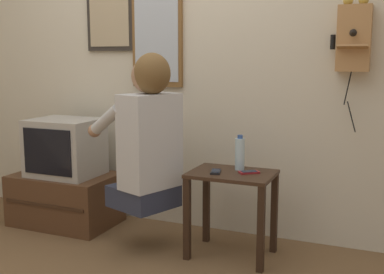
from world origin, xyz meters
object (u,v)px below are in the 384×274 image
cell_phone_spare (249,172)px  cell_phone_held (216,172)px  person (148,134)px  wall_phone_antique (354,37)px  wall_mirror (157,35)px  water_bottle (240,154)px  television (65,147)px  framed_picture (110,20)px

cell_phone_spare → cell_phone_held: bearing=-108.7°
person → cell_phone_held: person is taller
cell_phone_spare → wall_phone_antique: bearing=84.4°
wall_mirror → water_bottle: bearing=-23.0°
person → wall_mirror: size_ratio=1.32×
television → water_bottle: (1.35, 0.01, 0.06)m
water_bottle → framed_picture: bearing=164.4°
wall_mirror → cell_phone_spare: bearing=-24.9°
framed_picture → cell_phone_spare: (1.22, -0.38, -0.98)m
wall_phone_antique → cell_phone_spare: bearing=-148.1°
cell_phone_held → cell_phone_spare: bearing=3.2°
person → wall_mirror: bearing=40.8°
framed_picture → wall_mirror: 0.42m
person → wall_phone_antique: bearing=-46.9°
cell_phone_held → person: bearing=175.2°
cell_phone_held → water_bottle: water_bottle is taller
television → wall_mirror: wall_mirror is taller
television → framed_picture: bearing=56.8°
television → cell_phone_spare: bearing=-2.4°
framed_picture → person: bearing=-41.8°
wall_phone_antique → framed_picture: framed_picture is taller
cell_phone_spare → water_bottle: bearing=-166.4°
wall_mirror → television: bearing=-152.3°
television → water_bottle: television is taller
person → water_bottle: size_ratio=4.43×
person → water_bottle: (0.54, 0.21, -0.12)m
television → cell_phone_held: 1.25m
wall_phone_antique → cell_phone_spare: 1.04m
television → cell_phone_spare: size_ratio=3.67×
person → wall_phone_antique: (1.17, 0.49, 0.60)m
wall_mirror → cell_phone_spare: wall_mirror is taller
person → framed_picture: 1.10m
television → cell_phone_held: (1.24, -0.13, -0.04)m
cell_phone_held → cell_phone_spare: (0.19, 0.07, 0.00)m
framed_picture → cell_phone_spare: size_ratio=3.45×
cell_phone_spare → person: bearing=-114.2°
television → cell_phone_spare: (1.43, -0.06, -0.04)m
person → television: (-0.81, 0.21, -0.18)m
framed_picture → cell_phone_held: size_ratio=3.43×
person → framed_picture: bearing=68.7°
wall_mirror → framed_picture: bearing=179.5°
person → television: 0.85m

